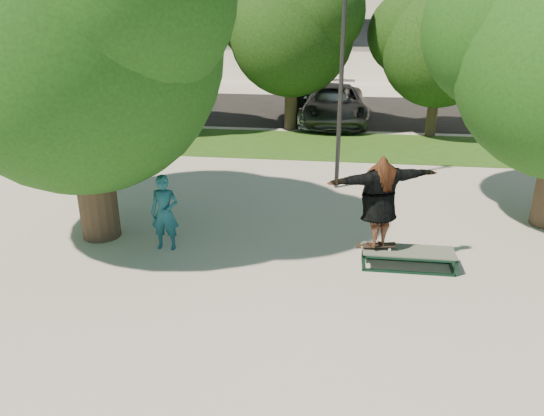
# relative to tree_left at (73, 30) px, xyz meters

# --- Properties ---
(ground) EXTENTS (120.00, 120.00, 0.00)m
(ground) POSITION_rel_tree_left_xyz_m (4.29, -1.09, -4.42)
(ground) COLOR #A49E96
(ground) RESTS_ON ground
(grass_strip) EXTENTS (30.00, 4.00, 0.02)m
(grass_strip) POSITION_rel_tree_left_xyz_m (5.29, 8.41, -4.41)
(grass_strip) COLOR #214012
(grass_strip) RESTS_ON ground
(asphalt_strip) EXTENTS (40.00, 8.00, 0.01)m
(asphalt_strip) POSITION_rel_tree_left_xyz_m (4.29, 14.91, -4.42)
(asphalt_strip) COLOR black
(asphalt_strip) RESTS_ON ground
(tree_left) EXTENTS (6.96, 5.95, 7.12)m
(tree_left) POSITION_rel_tree_left_xyz_m (0.00, 0.00, 0.00)
(tree_left) COLOR #38281E
(tree_left) RESTS_ON ground
(bg_tree_left) EXTENTS (5.28, 4.51, 5.77)m
(bg_tree_left) POSITION_rel_tree_left_xyz_m (-2.28, 9.98, -0.69)
(bg_tree_left) COLOR #38281E
(bg_tree_left) RESTS_ON ground
(bg_tree_mid) EXTENTS (5.76, 4.92, 6.24)m
(bg_tree_mid) POSITION_rel_tree_left_xyz_m (3.22, 10.98, -0.41)
(bg_tree_mid) COLOR #38281E
(bg_tree_mid) RESTS_ON ground
(bg_tree_right) EXTENTS (5.04, 4.31, 5.43)m
(bg_tree_right) POSITION_rel_tree_left_xyz_m (8.73, 10.47, -0.93)
(bg_tree_right) COLOR #38281E
(bg_tree_right) RESTS_ON ground
(lamppost) EXTENTS (0.25, 0.15, 6.11)m
(lamppost) POSITION_rel_tree_left_xyz_m (5.29, 3.91, -1.27)
(lamppost) COLOR #2D2D30
(lamppost) RESTS_ON ground
(grind_box) EXTENTS (1.80, 0.60, 0.38)m
(grind_box) POSITION_rel_tree_left_xyz_m (6.79, -0.73, -4.23)
(grind_box) COLOR black
(grind_box) RESTS_ON ground
(skater_rig) EXTENTS (2.32, 1.50, 1.92)m
(skater_rig) POSITION_rel_tree_left_xyz_m (6.14, -0.73, -3.05)
(skater_rig) COLOR white
(skater_rig) RESTS_ON grind_box
(bystander) EXTENTS (0.61, 0.42, 1.63)m
(bystander) POSITION_rel_tree_left_xyz_m (1.76, -0.51, -3.61)
(bystander) COLOR #195462
(bystander) RESTS_ON ground
(car_silver_a) EXTENTS (2.72, 4.84, 1.56)m
(car_silver_a) POSITION_rel_tree_left_xyz_m (-3.88, 14.15, -3.64)
(car_silver_a) COLOR #9D9DA1
(car_silver_a) RESTS_ON asphalt_strip
(car_dark) EXTENTS (1.89, 5.07, 1.66)m
(car_dark) POSITION_rel_tree_left_xyz_m (3.79, 14.26, -3.59)
(car_dark) COLOR black
(car_dark) RESTS_ON asphalt_strip
(car_grey) EXTENTS (2.85, 5.71, 1.56)m
(car_grey) POSITION_rel_tree_left_xyz_m (5.05, 12.41, -3.64)
(car_grey) COLOR #4F4F53
(car_grey) RESTS_ON asphalt_strip
(car_silver_b) EXTENTS (2.56, 5.35, 1.51)m
(car_silver_b) POSITION_rel_tree_left_xyz_m (4.79, 12.63, -3.67)
(car_silver_b) COLOR silver
(car_silver_b) RESTS_ON asphalt_strip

